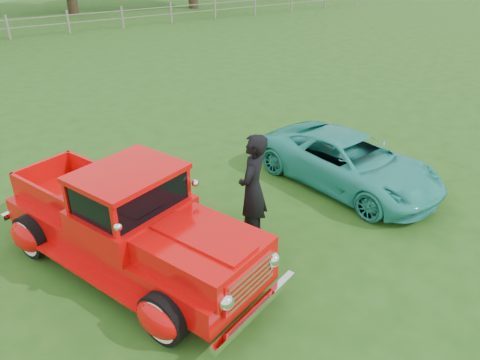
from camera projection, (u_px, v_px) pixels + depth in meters
ground at (229, 280)px, 7.41m from camera, size 140.00×140.00×0.00m
fence_line at (8, 27)px, 23.63m from camera, size 48.00×0.12×1.20m
red_pickup at (131, 225)px, 7.36m from camera, size 3.48×5.28×1.78m
teal_sedan at (350, 162)px, 9.92m from camera, size 2.45×4.27×1.12m
man at (253, 189)px, 7.97m from camera, size 0.87×0.82×2.00m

